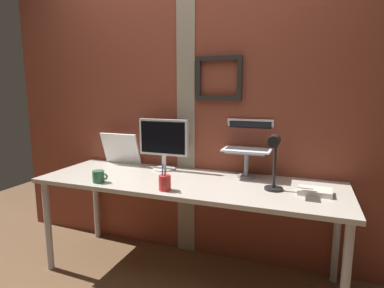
{
  "coord_description": "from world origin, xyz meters",
  "views": [
    {
      "loc": [
        0.91,
        -1.94,
        1.38
      ],
      "look_at": [
        0.13,
        0.18,
        0.99
      ],
      "focal_mm": 29.41,
      "sensor_mm": 36.0,
      "label": 1
    }
  ],
  "objects_px": {
    "monitor": "(164,140)",
    "whiteboard_panel": "(121,149)",
    "pen_cup": "(165,183)",
    "desk_lamp": "(274,157)",
    "laptop": "(249,141)",
    "coffee_mug": "(99,176)"
  },
  "relations": [
    {
      "from": "monitor",
      "to": "desk_lamp",
      "type": "xyz_separation_m",
      "value": [
        0.89,
        -0.28,
        -0.01
      ]
    },
    {
      "from": "laptop",
      "to": "desk_lamp",
      "type": "distance_m",
      "value": 0.42
    },
    {
      "from": "desk_lamp",
      "to": "whiteboard_panel",
      "type": "bearing_deg",
      "value": 166.05
    },
    {
      "from": "pen_cup",
      "to": "coffee_mug",
      "type": "bearing_deg",
      "value": 179.96
    },
    {
      "from": "pen_cup",
      "to": "desk_lamp",
      "type": "bearing_deg",
      "value": 16.79
    },
    {
      "from": "monitor",
      "to": "pen_cup",
      "type": "xyz_separation_m",
      "value": [
        0.23,
        -0.48,
        -0.19
      ]
    },
    {
      "from": "whiteboard_panel",
      "to": "pen_cup",
      "type": "bearing_deg",
      "value": -38.39
    },
    {
      "from": "pen_cup",
      "to": "monitor",
      "type": "bearing_deg",
      "value": 115.78
    },
    {
      "from": "laptop",
      "to": "monitor",
      "type": "bearing_deg",
      "value": -173.73
    },
    {
      "from": "monitor",
      "to": "whiteboard_panel",
      "type": "relative_size",
      "value": 1.2
    },
    {
      "from": "whiteboard_panel",
      "to": "pen_cup",
      "type": "xyz_separation_m",
      "value": [
        0.67,
        -0.53,
        -0.08
      ]
    },
    {
      "from": "laptop",
      "to": "desk_lamp",
      "type": "height_order",
      "value": "laptop"
    },
    {
      "from": "desk_lamp",
      "to": "coffee_mug",
      "type": "relative_size",
      "value": 3.14
    },
    {
      "from": "desk_lamp",
      "to": "pen_cup",
      "type": "relative_size",
      "value": 2.08
    },
    {
      "from": "monitor",
      "to": "whiteboard_panel",
      "type": "bearing_deg",
      "value": 174.04
    },
    {
      "from": "monitor",
      "to": "pen_cup",
      "type": "bearing_deg",
      "value": -64.22
    },
    {
      "from": "laptop",
      "to": "desk_lamp",
      "type": "relative_size",
      "value": 0.94
    },
    {
      "from": "whiteboard_panel",
      "to": "coffee_mug",
      "type": "xyz_separation_m",
      "value": [
        0.16,
        -0.53,
        -0.09
      ]
    },
    {
      "from": "monitor",
      "to": "laptop",
      "type": "xyz_separation_m",
      "value": [
        0.67,
        0.07,
        0.02
      ]
    },
    {
      "from": "desk_lamp",
      "to": "coffee_mug",
      "type": "height_order",
      "value": "desk_lamp"
    },
    {
      "from": "monitor",
      "to": "coffee_mug",
      "type": "bearing_deg",
      "value": -119.81
    },
    {
      "from": "monitor",
      "to": "pen_cup",
      "type": "height_order",
      "value": "monitor"
    }
  ]
}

